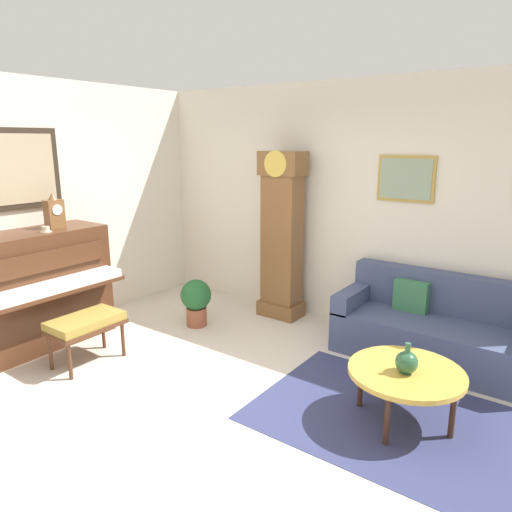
# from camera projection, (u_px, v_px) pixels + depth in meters

# --- Properties ---
(ground_plane) EXTENTS (6.40, 6.00, 0.10)m
(ground_plane) POSITION_uv_depth(u_px,v_px,m) (207.00, 410.00, 3.92)
(ground_plane) COLOR beige
(wall_left) EXTENTS (0.13, 4.90, 2.80)m
(wall_left) POSITION_uv_depth(u_px,v_px,m) (23.00, 210.00, 5.04)
(wall_left) COLOR silver
(wall_left) RESTS_ON ground_plane
(wall_back) EXTENTS (5.30, 0.13, 2.80)m
(wall_back) POSITION_uv_depth(u_px,v_px,m) (343.00, 205.00, 5.44)
(wall_back) COLOR silver
(wall_back) RESTS_ON ground_plane
(area_rug) EXTENTS (2.10, 1.50, 0.01)m
(area_rug) POSITION_uv_depth(u_px,v_px,m) (391.00, 419.00, 3.69)
(area_rug) COLOR navy
(area_rug) RESTS_ON ground_plane
(piano) EXTENTS (0.87, 1.44, 1.23)m
(piano) POSITION_uv_depth(u_px,v_px,m) (38.00, 289.00, 4.92)
(piano) COLOR #4C2B19
(piano) RESTS_ON ground_plane
(piano_bench) EXTENTS (0.42, 0.70, 0.48)m
(piano_bench) POSITION_uv_depth(u_px,v_px,m) (86.00, 324.00, 4.54)
(piano_bench) COLOR #4C2B19
(piano_bench) RESTS_ON ground_plane
(grandfather_clock) EXTENTS (0.52, 0.34, 2.03)m
(grandfather_clock) POSITION_uv_depth(u_px,v_px,m) (282.00, 240.00, 5.66)
(grandfather_clock) COLOR brown
(grandfather_clock) RESTS_ON ground_plane
(couch) EXTENTS (1.90, 0.80, 0.84)m
(couch) POSITION_uv_depth(u_px,v_px,m) (436.00, 329.00, 4.65)
(couch) COLOR #424C70
(couch) RESTS_ON ground_plane
(coffee_table) EXTENTS (0.88, 0.88, 0.44)m
(coffee_table) POSITION_uv_depth(u_px,v_px,m) (406.00, 374.00, 3.58)
(coffee_table) COLOR gold
(coffee_table) RESTS_ON ground_plane
(mantel_clock) EXTENTS (0.13, 0.18, 0.38)m
(mantel_clock) POSITION_uv_depth(u_px,v_px,m) (54.00, 212.00, 4.94)
(mantel_clock) COLOR brown
(mantel_clock) RESTS_ON piano
(teacup) EXTENTS (0.12, 0.12, 0.06)m
(teacup) POSITION_uv_depth(u_px,v_px,m) (46.00, 230.00, 4.75)
(teacup) COLOR beige
(teacup) RESTS_ON piano
(green_jug) EXTENTS (0.17, 0.17, 0.24)m
(green_jug) POSITION_uv_depth(u_px,v_px,m) (407.00, 362.00, 3.51)
(green_jug) COLOR #234C33
(green_jug) RESTS_ON coffee_table
(potted_plant) EXTENTS (0.36, 0.36, 0.56)m
(potted_plant) POSITION_uv_depth(u_px,v_px,m) (196.00, 299.00, 5.49)
(potted_plant) COLOR #935138
(potted_plant) RESTS_ON ground_plane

